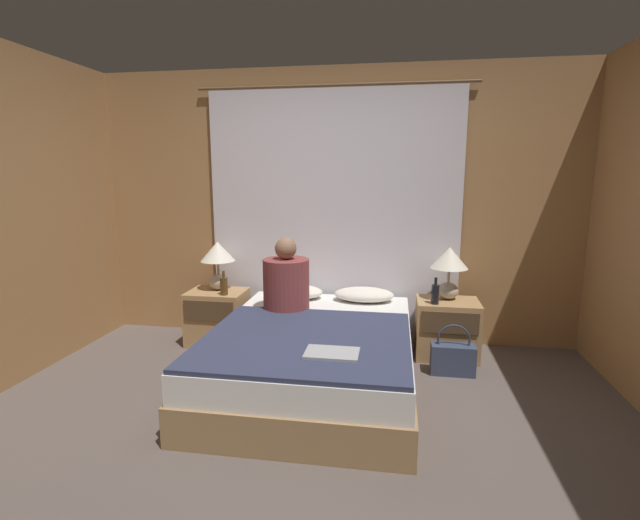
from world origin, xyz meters
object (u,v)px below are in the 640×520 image
pillow_left (294,292)px  beer_bottle_on_right_stand (435,294)px  pillow_right (364,294)px  beer_bottle_on_left_stand (224,286)px  person_left_in_bed (286,282)px  bed (314,356)px  nightstand_left (218,317)px  lamp_right (449,265)px  lamp_left (218,258)px  laptop_on_bed (332,353)px  handbag_on_floor (453,358)px  nightstand_right (447,329)px

pillow_left → beer_bottle_on_right_stand: beer_bottle_on_right_stand is taller
pillow_right → beer_bottle_on_left_stand: size_ratio=2.42×
person_left_in_bed → pillow_right: bearing=31.8°
pillow_left → bed: bearing=-67.7°
beer_bottle_on_left_stand → bed: bearing=-33.5°
nightstand_left → pillow_right: 1.38m
bed → nightstand_left: (-1.04, 0.72, 0.03)m
person_left_in_bed → beer_bottle_on_right_stand: bearing=10.1°
lamp_right → pillow_right: 0.77m
bed → beer_bottle_on_left_stand: beer_bottle_on_left_stand is taller
lamp_left → pillow_left: 0.77m
pillow_left → laptop_on_bed: size_ratio=1.60×
bed → laptop_on_bed: 0.66m
nightstand_left → lamp_left: size_ratio=1.15×
pillow_right → laptop_on_bed: pillow_right is taller
lamp_left → lamp_right: (2.07, 0.00, 0.00)m
nightstand_left → beer_bottle_on_left_stand: beer_bottle_on_left_stand is taller
bed → beer_bottle_on_right_stand: 1.16m
person_left_in_bed → pillow_left: bearing=93.0°
lamp_right → person_left_in_bed: person_left_in_bed is taller
nightstand_left → beer_bottle_on_right_stand: beer_bottle_on_right_stand is taller
pillow_right → beer_bottle_on_left_stand: beer_bottle_on_left_stand is taller
beer_bottle_on_left_stand → laptop_on_bed: beer_bottle_on_left_stand is taller
bed → beer_bottle_on_right_stand: beer_bottle_on_right_stand is taller
beer_bottle_on_right_stand → handbag_on_floor: size_ratio=0.55×
nightstand_left → handbag_on_floor: nightstand_left is taller
lamp_left → person_left_in_bed: (0.74, -0.39, -0.11)m
nightstand_right → person_left_in_bed: person_left_in_bed is taller
laptop_on_bed → handbag_on_floor: bearing=47.9°
bed → handbag_on_floor: bearing=18.9°
nightstand_right → laptop_on_bed: size_ratio=1.59×
lamp_left → handbag_on_floor: (2.09, -0.43, -0.66)m
bed → pillow_right: pillow_right is taller
pillow_right → laptop_on_bed: bearing=-94.4°
pillow_left → nightstand_right: bearing=-2.3°
nightstand_right → laptop_on_bed: 1.55m
nightstand_right → pillow_right: 0.77m
person_left_in_bed → bed: bearing=-52.8°
lamp_left → pillow_right: size_ratio=0.86×
nightstand_right → person_left_in_bed: 1.44m
lamp_left → laptop_on_bed: 1.87m
lamp_left → pillow_left: size_ratio=0.86×
bed → beer_bottle_on_left_stand: (-0.92, 0.61, 0.36)m
bed → nightstand_right: bearing=34.7°
pillow_left → lamp_left: bearing=179.0°
beer_bottle_on_left_stand → laptop_on_bed: (1.13, -1.18, -0.09)m
nightstand_right → handbag_on_floor: 0.38m
nightstand_left → pillow_left: size_ratio=0.99×
bed → person_left_in_bed: person_left_in_bed is taller
nightstand_left → handbag_on_floor: size_ratio=1.28×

